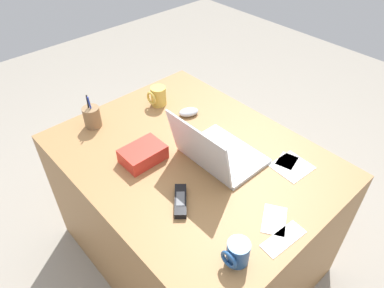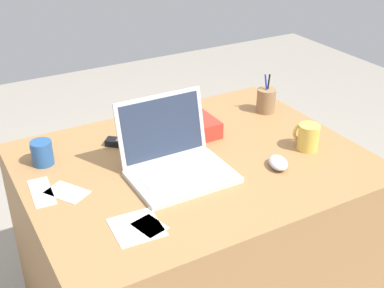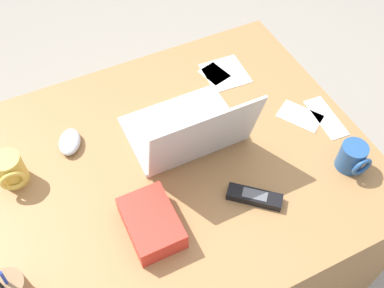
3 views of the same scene
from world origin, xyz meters
name	(u,v)px [view 3 (image 3 of 3)]	position (x,y,z in m)	size (l,w,h in m)	color
ground_plane	(174,261)	(0.00, 0.00, 0.00)	(6.00, 6.00, 0.00)	gray
desk	(171,222)	(0.00, 0.00, 0.36)	(1.19, 0.92, 0.71)	#9E7042
laptop	(189,131)	(-0.10, -0.05, 0.76)	(0.33, 0.30, 0.24)	silver
computer_mouse	(70,142)	(0.23, -0.19, 0.73)	(0.06, 0.10, 0.03)	silver
coffee_mug_white	(11,170)	(0.40, -0.13, 0.76)	(0.08, 0.09, 0.10)	#E0BC4C
coffee_mug_tall	(352,157)	(-0.47, 0.24, 0.76)	(0.07, 0.09, 0.09)	#26518C
cordless_phone	(254,197)	(-0.17, 0.21, 0.73)	(0.14, 0.13, 0.03)	black
snack_bag	(151,223)	(0.11, 0.17, 0.75)	(0.13, 0.18, 0.06)	red
paper_note_near_laptop	(300,116)	(-0.46, 0.02, 0.72)	(0.08, 0.13, 0.00)	white
paper_note_left	(214,74)	(-0.30, -0.27, 0.72)	(0.07, 0.09, 0.00)	white
paper_note_right	(225,73)	(-0.34, -0.26, 0.72)	(0.14, 0.15, 0.00)	white
paper_note_front	(326,118)	(-0.53, 0.06, 0.72)	(0.06, 0.17, 0.00)	white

